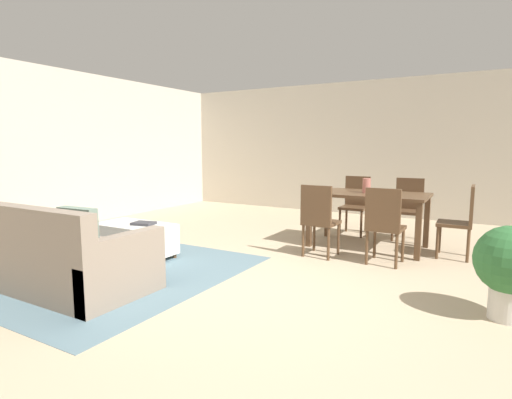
{
  "coord_description": "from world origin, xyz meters",
  "views": [
    {
      "loc": [
        1.93,
        -3.34,
        1.39
      ],
      "look_at": [
        -0.75,
        1.29,
        0.69
      ],
      "focal_mm": 28.57,
      "sensor_mm": 36.0,
      "label": 1
    }
  ],
  "objects_px": {
    "dining_table": "(368,200)",
    "potted_plant": "(511,265)",
    "dining_chair_far_left": "(356,202)",
    "book_on_ottoman": "(144,223)",
    "ottoman_table": "(135,238)",
    "dining_chair_near_right": "(384,222)",
    "vase_centerpiece": "(367,186)",
    "couch": "(46,256)",
    "dining_chair_head_east": "(462,217)",
    "dining_chair_near_left": "(319,217)",
    "dining_chair_far_right": "(408,205)"
  },
  "relations": [
    {
      "from": "dining_chair_near_left",
      "to": "vase_centerpiece",
      "type": "relative_size",
      "value": 4.63
    },
    {
      "from": "ottoman_table",
      "to": "potted_plant",
      "type": "relative_size",
      "value": 1.27
    },
    {
      "from": "couch",
      "to": "book_on_ottoman",
      "type": "bearing_deg",
      "value": 81.9
    },
    {
      "from": "dining_table",
      "to": "potted_plant",
      "type": "distance_m",
      "value": 2.47
    },
    {
      "from": "dining_chair_far_right",
      "to": "dining_chair_near_left",
      "type": "bearing_deg",
      "value": -115.98
    },
    {
      "from": "dining_chair_far_right",
      "to": "potted_plant",
      "type": "bearing_deg",
      "value": -65.03
    },
    {
      "from": "dining_chair_head_east",
      "to": "vase_centerpiece",
      "type": "distance_m",
      "value": 1.25
    },
    {
      "from": "dining_chair_head_east",
      "to": "dining_chair_far_right",
      "type": "bearing_deg",
      "value": 134.16
    },
    {
      "from": "ottoman_table",
      "to": "book_on_ottoman",
      "type": "height_order",
      "value": "book_on_ottoman"
    },
    {
      "from": "couch",
      "to": "dining_table",
      "type": "bearing_deg",
      "value": 52.9
    },
    {
      "from": "dining_chair_head_east",
      "to": "potted_plant",
      "type": "height_order",
      "value": "dining_chair_head_east"
    },
    {
      "from": "ottoman_table",
      "to": "dining_chair_near_right",
      "type": "bearing_deg",
      "value": 23.97
    },
    {
      "from": "vase_centerpiece",
      "to": "book_on_ottoman",
      "type": "bearing_deg",
      "value": -137.84
    },
    {
      "from": "potted_plant",
      "to": "ottoman_table",
      "type": "bearing_deg",
      "value": -177.5
    },
    {
      "from": "dining_table",
      "to": "dining_chair_near_right",
      "type": "xyz_separation_m",
      "value": [
        0.4,
        -0.78,
        -0.14
      ]
    },
    {
      "from": "dining_chair_near_left",
      "to": "potted_plant",
      "type": "relative_size",
      "value": 1.19
    },
    {
      "from": "dining_chair_near_right",
      "to": "dining_chair_far_left",
      "type": "xyz_separation_m",
      "value": [
        -0.8,
        1.57,
        0.0
      ]
    },
    {
      "from": "dining_chair_near_right",
      "to": "potted_plant",
      "type": "distance_m",
      "value": 1.62
    },
    {
      "from": "dining_chair_near_right",
      "to": "vase_centerpiece",
      "type": "relative_size",
      "value": 4.63
    },
    {
      "from": "dining_table",
      "to": "vase_centerpiece",
      "type": "xyz_separation_m",
      "value": [
        -0.03,
        -0.0,
        0.2
      ]
    },
    {
      "from": "ottoman_table",
      "to": "book_on_ottoman",
      "type": "xyz_separation_m",
      "value": [
        0.14,
        0.02,
        0.2
      ]
    },
    {
      "from": "dining_chair_near_left",
      "to": "potted_plant",
      "type": "xyz_separation_m",
      "value": [
        2.02,
        -1.01,
        -0.06
      ]
    },
    {
      "from": "dining_chair_far_left",
      "to": "dining_chair_head_east",
      "type": "distance_m",
      "value": 1.76
    },
    {
      "from": "dining_chair_far_left",
      "to": "potted_plant",
      "type": "xyz_separation_m",
      "value": [
        2.03,
        -2.63,
        -0.06
      ]
    },
    {
      "from": "book_on_ottoman",
      "to": "potted_plant",
      "type": "bearing_deg",
      "value": 2.35
    },
    {
      "from": "dining_table",
      "to": "dining_chair_far_right",
      "type": "height_order",
      "value": "dining_chair_far_right"
    },
    {
      "from": "couch",
      "to": "potted_plant",
      "type": "height_order",
      "value": "couch"
    },
    {
      "from": "book_on_ottoman",
      "to": "potted_plant",
      "type": "height_order",
      "value": "potted_plant"
    },
    {
      "from": "dining_table",
      "to": "potted_plant",
      "type": "bearing_deg",
      "value": -48.6
    },
    {
      "from": "dining_table",
      "to": "dining_chair_head_east",
      "type": "relative_size",
      "value": 1.69
    },
    {
      "from": "dining_chair_head_east",
      "to": "vase_centerpiece",
      "type": "bearing_deg",
      "value": 179.99
    },
    {
      "from": "couch",
      "to": "dining_chair_head_east",
      "type": "distance_m",
      "value": 4.79
    },
    {
      "from": "dining_chair_far_left",
      "to": "book_on_ottoman",
      "type": "xyz_separation_m",
      "value": [
        -1.84,
        -2.78,
        -0.07
      ]
    },
    {
      "from": "dining_chair_near_left",
      "to": "dining_chair_far_left",
      "type": "relative_size",
      "value": 1.0
    },
    {
      "from": "dining_table",
      "to": "dining_chair_far_right",
      "type": "xyz_separation_m",
      "value": [
        0.4,
        0.79,
        -0.14
      ]
    },
    {
      "from": "couch",
      "to": "book_on_ottoman",
      "type": "height_order",
      "value": "couch"
    },
    {
      "from": "dining_chair_near_left",
      "to": "dining_chair_head_east",
      "type": "height_order",
      "value": "same"
    },
    {
      "from": "dining_chair_near_right",
      "to": "potted_plant",
      "type": "relative_size",
      "value": 1.19
    },
    {
      "from": "dining_chair_head_east",
      "to": "couch",
      "type": "bearing_deg",
      "value": -138.38
    },
    {
      "from": "dining_chair_near_right",
      "to": "dining_chair_head_east",
      "type": "xyz_separation_m",
      "value": [
        0.77,
        0.78,
        0.0
      ]
    },
    {
      "from": "ottoman_table",
      "to": "book_on_ottoman",
      "type": "distance_m",
      "value": 0.25
    },
    {
      "from": "book_on_ottoman",
      "to": "dining_chair_near_left",
      "type": "bearing_deg",
      "value": 32.38
    },
    {
      "from": "couch",
      "to": "dining_chair_head_east",
      "type": "relative_size",
      "value": 2.45
    },
    {
      "from": "dining_chair_near_right",
      "to": "dining_chair_head_east",
      "type": "height_order",
      "value": "same"
    },
    {
      "from": "vase_centerpiece",
      "to": "dining_chair_far_right",
      "type": "bearing_deg",
      "value": 61.79
    },
    {
      "from": "dining_chair_near_right",
      "to": "potted_plant",
      "type": "xyz_separation_m",
      "value": [
        1.23,
        -1.06,
        -0.06
      ]
    },
    {
      "from": "couch",
      "to": "potted_plant",
      "type": "bearing_deg",
      "value": 18.34
    },
    {
      "from": "dining_chair_near_left",
      "to": "dining_chair_far_left",
      "type": "bearing_deg",
      "value": 90.22
    },
    {
      "from": "dining_chair_far_right",
      "to": "potted_plant",
      "type": "xyz_separation_m",
      "value": [
        1.23,
        -2.64,
        -0.06
      ]
    },
    {
      "from": "couch",
      "to": "dining_chair_near_left",
      "type": "height_order",
      "value": "dining_chair_near_left"
    }
  ]
}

